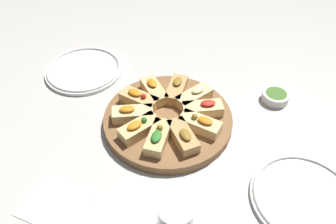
{
  "coord_description": "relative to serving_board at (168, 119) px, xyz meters",
  "views": [
    {
      "loc": [
        0.39,
        -0.43,
        0.61
      ],
      "look_at": [
        0.0,
        0.0,
        0.04
      ],
      "focal_mm": 35.0,
      "sensor_mm": 36.0,
      "label": 1
    }
  ],
  "objects": [
    {
      "name": "serving_board",
      "position": [
        0.0,
        0.0,
        0.0
      ],
      "size": [
        0.32,
        0.32,
        0.02
      ],
      "primitive_type": "cylinder",
      "color": "brown",
      "rests_on": "ground_plane"
    },
    {
      "name": "dipping_bowl",
      "position": [
        0.16,
        0.26,
        0.0
      ],
      "size": [
        0.07,
        0.07,
        0.02
      ],
      "color": "silver",
      "rests_on": "ground_plane"
    },
    {
      "name": "focaccia_slice_0",
      "position": [
        -0.01,
        -0.09,
        0.03
      ],
      "size": [
        0.06,
        0.1,
        0.04
      ],
      "color": "#DBB775",
      "rests_on": "serving_board"
    },
    {
      "name": "focaccia_slice_1",
      "position": [
        0.04,
        -0.08,
        0.03
      ],
      "size": [
        0.08,
        0.11,
        0.04
      ],
      "color": "#DBB775",
      "rests_on": "serving_board"
    },
    {
      "name": "plate_left",
      "position": [
        -0.33,
        -0.01,
        -0.0
      ],
      "size": [
        0.23,
        0.23,
        0.02
      ],
      "color": "white",
      "rests_on": "ground_plane"
    },
    {
      "name": "ground_plane",
      "position": [
        0.0,
        0.0,
        -0.01
      ],
      "size": [
        3.0,
        3.0,
        0.0
      ],
      "primitive_type": "plane",
      "color": "beige"
    },
    {
      "name": "focaccia_slice_5",
      "position": [
        0.01,
        0.09,
        0.03
      ],
      "size": [
        0.06,
        0.1,
        0.04
      ],
      "color": "#E5C689",
      "rests_on": "serving_board"
    },
    {
      "name": "plate_right",
      "position": [
        0.36,
        0.03,
        -0.0
      ],
      "size": [
        0.22,
        0.22,
        0.02
      ],
      "color": "white",
      "rests_on": "ground_plane"
    },
    {
      "name": "napkin_stack",
      "position": [
        -0.02,
        -0.33,
        -0.01
      ],
      "size": [
        0.16,
        0.14,
        0.0
      ],
      "primitive_type": "cube",
      "rotation": [
        0.0,
        0.0,
        0.34
      ],
      "color": "white",
      "rests_on": "ground_plane"
    },
    {
      "name": "focaccia_slice_7",
      "position": [
        -0.08,
        0.03,
        0.03
      ],
      "size": [
        0.11,
        0.08,
        0.04
      ],
      "color": "#DBB775",
      "rests_on": "serving_board"
    },
    {
      "name": "focaccia_slice_9",
      "position": [
        -0.06,
        -0.06,
        0.03
      ],
      "size": [
        0.1,
        0.1,
        0.04
      ],
      "color": "#E5C689",
      "rests_on": "serving_board"
    },
    {
      "name": "focaccia_slice_6",
      "position": [
        -0.04,
        0.08,
        0.03
      ],
      "size": [
        0.08,
        0.11,
        0.04
      ],
      "color": "tan",
      "rests_on": "serving_board"
    },
    {
      "name": "focaccia_slice_8",
      "position": [
        -0.09,
        -0.02,
        0.03
      ],
      "size": [
        0.11,
        0.06,
        0.04
      ],
      "color": "tan",
      "rests_on": "serving_board"
    },
    {
      "name": "water_glass",
      "position": [
        0.2,
        -0.2,
        0.03
      ],
      "size": [
        0.07,
        0.07,
        0.08
      ],
      "primitive_type": "cylinder",
      "color": "silver",
      "rests_on": "ground_plane"
    },
    {
      "name": "focaccia_slice_3",
      "position": [
        0.09,
        0.02,
        0.03
      ],
      "size": [
        0.11,
        0.06,
        0.04
      ],
      "color": "#E5C689",
      "rests_on": "serving_board"
    },
    {
      "name": "focaccia_slice_2",
      "position": [
        0.08,
        -0.04,
        0.03
      ],
      "size": [
        0.11,
        0.08,
        0.04
      ],
      "color": "tan",
      "rests_on": "serving_board"
    },
    {
      "name": "focaccia_slice_4",
      "position": [
        0.06,
        0.07,
        0.03
      ],
      "size": [
        0.1,
        0.1,
        0.04
      ],
      "color": "#E5C689",
      "rests_on": "serving_board"
    }
  ]
}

